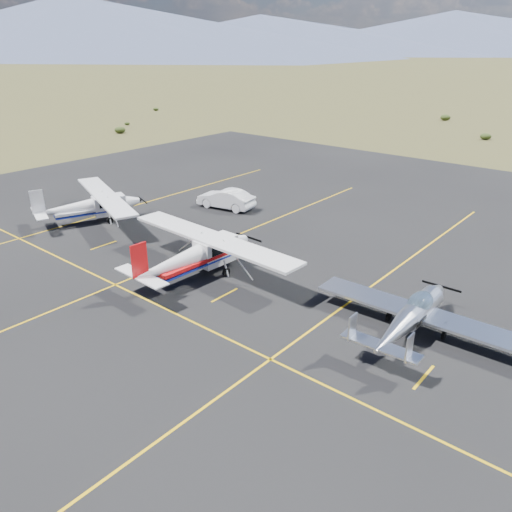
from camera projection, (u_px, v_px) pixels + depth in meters
ground at (379, 320)px, 24.24m from camera, size 1600.00×1600.00×0.00m
apron at (267, 279)px, 28.36m from camera, size 72.00×72.00×0.02m
aircraft_low_wing at (413, 315)px, 22.59m from camera, size 7.19×10.05×2.19m
aircraft_cessna at (197, 254)px, 28.16m from camera, size 7.42×12.39×3.14m
aircraft_plain at (90, 205)px, 36.85m from camera, size 8.11×11.33×2.92m
sedan at (226, 199)px, 40.08m from camera, size 2.48×4.96×1.56m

